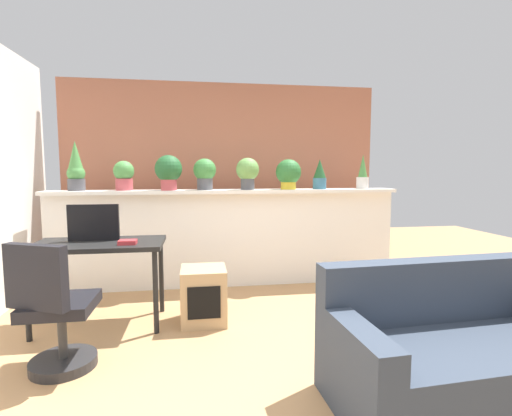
# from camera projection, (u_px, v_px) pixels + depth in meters

# --- Properties ---
(ground_plane) EXTENTS (12.00, 12.00, 0.00)m
(ground_plane) POSITION_uv_depth(u_px,v_px,m) (252.00, 372.00, 2.57)
(ground_plane) COLOR tan
(divider_wall) EXTENTS (4.05, 0.16, 1.11)m
(divider_wall) POSITION_uv_depth(u_px,v_px,m) (228.00, 239.00, 4.48)
(divider_wall) COLOR white
(divider_wall) RESTS_ON ground
(plant_shelf) EXTENTS (4.05, 0.32, 0.04)m
(plant_shelf) POSITION_uv_depth(u_px,v_px,m) (228.00, 191.00, 4.38)
(plant_shelf) COLOR white
(plant_shelf) RESTS_ON divider_wall
(brick_wall_behind) EXTENTS (4.05, 0.10, 2.50)m
(brick_wall_behind) POSITION_uv_depth(u_px,v_px,m) (224.00, 180.00, 5.00)
(brick_wall_behind) COLOR #AD664C
(brick_wall_behind) RESTS_ON ground
(potted_plant_0) EXTENTS (0.19, 0.19, 0.55)m
(potted_plant_0) POSITION_uv_depth(u_px,v_px,m) (76.00, 168.00, 4.13)
(potted_plant_0) COLOR #4C4C51
(potted_plant_0) RESTS_ON plant_shelf
(potted_plant_1) EXTENTS (0.23, 0.23, 0.33)m
(potted_plant_1) POSITION_uv_depth(u_px,v_px,m) (124.00, 175.00, 4.21)
(potted_plant_1) COLOR #B7474C
(potted_plant_1) RESTS_ON plant_shelf
(potted_plant_2) EXTENTS (0.30, 0.30, 0.40)m
(potted_plant_2) POSITION_uv_depth(u_px,v_px,m) (168.00, 171.00, 4.22)
(potted_plant_2) COLOR #B7474C
(potted_plant_2) RESTS_ON plant_shelf
(potted_plant_3) EXTENTS (0.26, 0.26, 0.36)m
(potted_plant_3) POSITION_uv_depth(u_px,v_px,m) (205.00, 173.00, 4.35)
(potted_plant_3) COLOR #4C4C51
(potted_plant_3) RESTS_ON plant_shelf
(potted_plant_4) EXTENTS (0.27, 0.27, 0.37)m
(potted_plant_4) POSITION_uv_depth(u_px,v_px,m) (248.00, 172.00, 4.37)
(potted_plant_4) COLOR #4C4C51
(potted_plant_4) RESTS_ON plant_shelf
(potted_plant_5) EXTENTS (0.30, 0.30, 0.36)m
(potted_plant_5) POSITION_uv_depth(u_px,v_px,m) (288.00, 173.00, 4.46)
(potted_plant_5) COLOR gold
(potted_plant_5) RESTS_ON plant_shelf
(potted_plant_6) EXTENTS (0.16, 0.16, 0.36)m
(potted_plant_6) POSITION_uv_depth(u_px,v_px,m) (320.00, 175.00, 4.53)
(potted_plant_6) COLOR #386B84
(potted_plant_6) RESTS_ON plant_shelf
(potted_plant_7) EXTENTS (0.15, 0.15, 0.42)m
(potted_plant_7) POSITION_uv_depth(u_px,v_px,m) (363.00, 174.00, 4.65)
(potted_plant_7) COLOR silver
(potted_plant_7) RESTS_ON plant_shelf
(desk) EXTENTS (1.10, 0.60, 0.75)m
(desk) POSITION_uv_depth(u_px,v_px,m) (99.00, 252.00, 3.29)
(desk) COLOR black
(desk) RESTS_ON ground
(tv_monitor) EXTENTS (0.43, 0.04, 0.32)m
(tv_monitor) POSITION_uv_depth(u_px,v_px,m) (94.00, 223.00, 3.34)
(tv_monitor) COLOR black
(tv_monitor) RESTS_ON desk
(office_chair) EXTENTS (0.51, 0.51, 0.91)m
(office_chair) POSITION_uv_depth(u_px,v_px,m) (55.00, 317.00, 2.54)
(office_chair) COLOR #262628
(office_chair) RESTS_ON ground
(side_cube_shelf) EXTENTS (0.40, 0.41, 0.50)m
(side_cube_shelf) POSITION_uv_depth(u_px,v_px,m) (204.00, 295.00, 3.39)
(side_cube_shelf) COLOR tan
(side_cube_shelf) RESTS_ON ground
(book_on_desk) EXTENTS (0.15, 0.11, 0.04)m
(book_on_desk) POSITION_uv_depth(u_px,v_px,m) (128.00, 242.00, 3.19)
(book_on_desk) COLOR #B22D33
(book_on_desk) RESTS_ON desk
(couch) EXTENTS (1.60, 0.85, 0.80)m
(couch) POSITION_uv_depth(u_px,v_px,m) (458.00, 354.00, 2.24)
(couch) COLOR #333D4C
(couch) RESTS_ON ground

